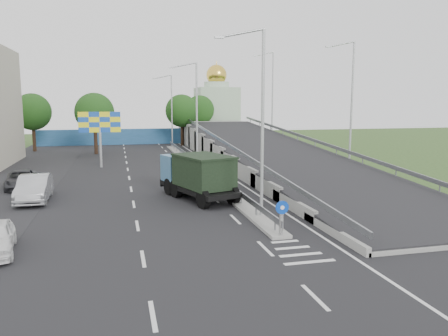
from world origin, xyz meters
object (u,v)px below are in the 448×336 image
object	(u,v)px
lamp_post_mid	(195,109)
parked_car_b	(34,188)
parked_car_c	(22,180)
dump_truck	(197,174)
lamp_post_far	(170,107)
sign_bollard	(282,218)
lamp_post_near	(259,113)
church	(217,109)
billboard	(100,125)

from	to	relation	value
lamp_post_mid	parked_car_b	distance (m)	18.55
lamp_post_mid	parked_car_c	distance (m)	17.19
lamp_post_mid	dump_truck	distance (m)	15.02
lamp_post_mid	parked_car_b	world-z (taller)	lamp_post_mid
lamp_post_far	dump_truck	world-z (taller)	lamp_post_far
lamp_post_far	parked_car_b	world-z (taller)	lamp_post_far
sign_bollard	parked_car_c	distance (m)	21.76
lamp_post_near	lamp_post_far	distance (m)	40.00
lamp_post_near	lamp_post_mid	world-z (taller)	same
sign_bollard	church	world-z (taller)	church
lamp_post_near	lamp_post_mid	bearing A→B (deg)	90.00
church	parked_car_c	world-z (taller)	church
parked_car_c	dump_truck	bearing A→B (deg)	-37.05
lamp_post_near	billboard	world-z (taller)	lamp_post_near
sign_bollard	church	bearing A→B (deg)	80.19
lamp_post_mid	church	bearing A→B (deg)	73.78
lamp_post_mid	church	xyz separation A→B (m)	(9.89, 34.00, -0.50)
sign_bollard	lamp_post_mid	distance (m)	24.30
billboard	lamp_post_near	bearing A→B (deg)	-67.51
church	billboard	world-z (taller)	church
church	parked_car_b	world-z (taller)	church
lamp_post_mid	dump_truck	bearing A→B (deg)	-99.46
church	parked_car_c	xyz separation A→B (m)	(-24.45, -41.55, -4.64)
parked_car_b	parked_car_c	size ratio (longest dim) A/B	1.08
lamp_post_mid	parked_car_c	bearing A→B (deg)	-152.58
sign_bollard	parked_car_c	size ratio (longest dim) A/B	0.35
lamp_post_mid	parked_car_c	xyz separation A→B (m)	(-14.56, -7.55, -5.14)
church	dump_truck	bearing A→B (deg)	-104.26
billboard	lamp_post_far	bearing A→B (deg)	63.16
lamp_post_mid	church	world-z (taller)	church
lamp_post_near	parked_car_b	world-z (taller)	lamp_post_near
church	lamp_post_far	bearing A→B (deg)	-125.24
sign_bollard	lamp_post_mid	size ratio (longest dim) A/B	0.17
parked_car_c	parked_car_b	bearing A→B (deg)	-78.96
lamp_post_near	lamp_post_mid	distance (m)	20.00
lamp_post_mid	parked_car_b	size ratio (longest dim) A/B	1.93
lamp_post_near	church	world-z (taller)	church
sign_bollard	lamp_post_mid	xyz separation A→B (m)	(0.11, 23.83, 4.77)
lamp_post_far	parked_car_c	bearing A→B (deg)	-117.85
lamp_post_near	lamp_post_far	world-z (taller)	same
lamp_post_mid	billboard	xyz separation A→B (m)	(-9.11, 2.00, -1.62)
lamp_post_mid	lamp_post_far	bearing A→B (deg)	90.00
lamp_post_mid	lamp_post_far	world-z (taller)	same
billboard	parked_car_b	world-z (taller)	billboard
lamp_post_near	parked_car_b	distance (m)	15.72
billboard	parked_car_b	size ratio (longest dim) A/B	1.05
lamp_post_near	lamp_post_far	xyz separation A→B (m)	(0.00, 40.00, 0.00)
lamp_post_mid	church	size ratio (longest dim) A/B	0.73
sign_bollard	parked_car_b	size ratio (longest dim) A/B	0.32
dump_truck	lamp_post_near	bearing A→B (deg)	-86.13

